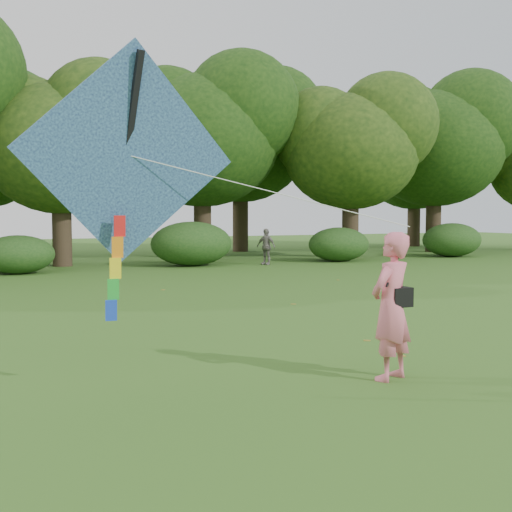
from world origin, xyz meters
name	(u,v)px	position (x,y,z in m)	size (l,w,h in m)	color
ground	(393,360)	(0.00, 0.00, 0.00)	(100.00, 100.00, 0.00)	#265114
man_kite_flyer	(391,306)	(-0.74, -0.91, 0.99)	(0.72, 0.47, 1.98)	#DD687B
bystander_right	(266,247)	(6.12, 17.10, 0.78)	(0.92, 0.38, 1.57)	gray
crossbody_bag	(400,296)	(-0.62, -0.94, 1.12)	(0.43, 0.20, 0.75)	black
flying_kite	(127,158)	(-4.03, 0.02, 2.90)	(4.93, 1.44, 3.39)	#2944B3
tree_line	(130,143)	(1.67, 22.88, 5.60)	(54.70, 15.30, 9.48)	#3A2D1E
shrub_band	(105,248)	(-0.72, 17.60, 0.86)	(39.15, 3.22, 1.88)	#264919
fallen_leaves	(371,320)	(1.82, 3.19, 0.01)	(11.33, 13.82, 0.01)	olive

